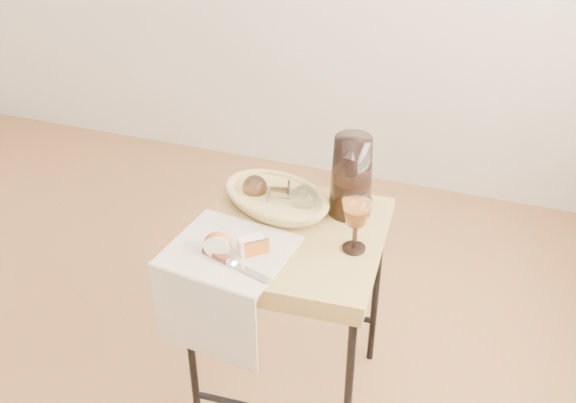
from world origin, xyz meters
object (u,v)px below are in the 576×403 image
at_px(apple_half, 218,243).
at_px(side_table, 290,319).
at_px(goblet_lying_a, 269,188).
at_px(bread_basket, 276,200).
at_px(goblet_lying_b, 289,197).
at_px(pitcher, 351,176).
at_px(wine_goblet, 356,225).
at_px(tea_towel, 229,250).
at_px(table_knife, 234,263).

bearing_deg(apple_half, side_table, 31.69).
distance_m(side_table, goblet_lying_a, 0.43).
relative_size(bread_basket, goblet_lying_b, 2.35).
relative_size(pitcher, wine_goblet, 1.74).
height_order(side_table, goblet_lying_b, goblet_lying_b).
relative_size(side_table, goblet_lying_b, 5.01).
bearing_deg(goblet_lying_a, apple_half, 68.39).
height_order(tea_towel, bread_basket, bread_basket).
relative_size(goblet_lying_a, table_knife, 0.56).
bearing_deg(goblet_lying_b, tea_towel, -121.03).
xyz_separation_m(side_table, table_knife, (-0.09, -0.20, 0.35)).
relative_size(side_table, apple_half, 8.87).
height_order(wine_goblet, table_knife, wine_goblet).
distance_m(goblet_lying_b, table_knife, 0.31).
bearing_deg(goblet_lying_a, side_table, 116.77).
bearing_deg(wine_goblet, tea_towel, -159.43).
bearing_deg(tea_towel, table_knife, -49.19).
height_order(tea_towel, wine_goblet, wine_goblet).
height_order(tea_towel, table_knife, table_knife).
bearing_deg(bread_basket, table_knife, -70.70).
bearing_deg(tea_towel, pitcher, 55.37).
bearing_deg(pitcher, bread_basket, -161.86).
xyz_separation_m(tea_towel, table_knife, (0.04, -0.06, 0.01)).
xyz_separation_m(side_table, pitcher, (0.13, 0.16, 0.47)).
bearing_deg(goblet_lying_a, table_knife, 79.83).
xyz_separation_m(side_table, goblet_lying_a, (-0.11, 0.13, 0.39)).
xyz_separation_m(side_table, apple_half, (-0.15, -0.16, 0.38)).
bearing_deg(goblet_lying_b, table_knife, -109.56).
bearing_deg(wine_goblet, goblet_lying_b, 153.37).
relative_size(bread_basket, goblet_lying_a, 2.50).
bearing_deg(bread_basket, goblet_lying_b, -1.27).
distance_m(goblet_lying_b, pitcher, 0.20).
distance_m(bread_basket, goblet_lying_b, 0.06).
xyz_separation_m(tea_towel, wine_goblet, (0.33, 0.12, 0.08)).
distance_m(side_table, bread_basket, 0.39).
bearing_deg(goblet_lying_a, pitcher, 173.39).
xyz_separation_m(pitcher, table_knife, (-0.23, -0.36, -0.11)).
xyz_separation_m(apple_half, table_knife, (0.06, -0.04, -0.03)).
height_order(goblet_lying_b, apple_half, goblet_lying_b).
bearing_deg(side_table, table_knife, -114.53).
relative_size(side_table, tea_towel, 2.06).
bearing_deg(pitcher, goblet_lying_b, -153.16).
bearing_deg(bread_basket, apple_half, -83.14).
bearing_deg(goblet_lying_b, side_table, -78.40).
height_order(side_table, bread_basket, bread_basket).
xyz_separation_m(goblet_lying_a, apple_half, (-0.04, -0.30, -0.01)).
xyz_separation_m(tea_towel, goblet_lying_b, (0.09, 0.24, 0.05)).
bearing_deg(side_table, goblet_lying_b, 111.03).
relative_size(goblet_lying_b, table_knife, 0.60).
height_order(bread_basket, goblet_lying_b, goblet_lying_b).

